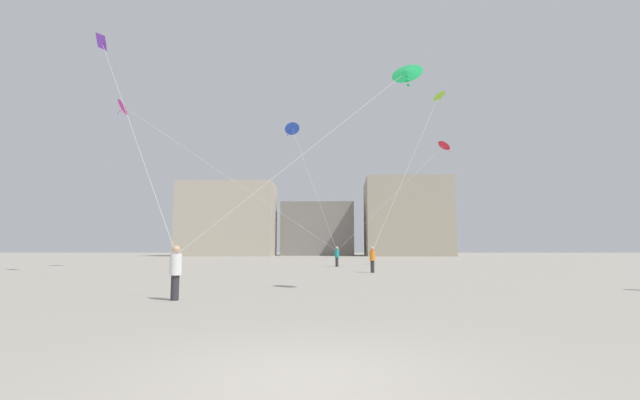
{
  "coord_description": "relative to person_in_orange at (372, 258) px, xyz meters",
  "views": [
    {
      "loc": [
        0.21,
        -5.32,
        1.5
      ],
      "look_at": [
        0.0,
        18.58,
        4.13
      ],
      "focal_mm": 24.7,
      "sensor_mm": 36.0,
      "label": 1
    }
  ],
  "objects": [
    {
      "name": "kite_emerald_diamond",
      "position": [
        -0.19,
        -12.9,
        6.62
      ],
      "size": [
        7.85,
        2.28,
        6.74
      ],
      "color": "green"
    },
    {
      "name": "kite_lime_diamond",
      "position": [
        5.83,
        5.4,
        12.23
      ],
      "size": [
        6.61,
        6.19,
        12.3
      ],
      "color": "#8CD12D"
    },
    {
      "name": "kite_magenta_diamond",
      "position": [
        -18.74,
        6.16,
        11.69
      ],
      "size": [
        17.68,
        3.59,
        12.0
      ],
      "color": "#D12899"
    },
    {
      "name": "ground_plane",
      "position": [
        -3.22,
        -22.19,
        -0.88
      ],
      "size": [
        300.0,
        300.0,
        0.0
      ],
      "primitive_type": "plane",
      "color": "#9E9689"
    },
    {
      "name": "person_in_orange",
      "position": [
        0.0,
        0.0,
        0.0
      ],
      "size": [
        0.35,
        0.35,
        1.61
      ],
      "rotation": [
        0.0,
        0.0,
        1.64
      ],
      "color": "#2D2D33",
      "rests_on": "ground_plane"
    },
    {
      "name": "building_centre_hall",
      "position": [
        -4.22,
        67.98,
        4.68
      ],
      "size": [
        15.55,
        11.91,
        11.13
      ],
      "color": "gray",
      "rests_on": "ground_plane"
    },
    {
      "name": "kite_violet_delta",
      "position": [
        -16.29,
        -2.31,
        12.78
      ],
      "size": [
        9.93,
        13.42,
        13.19
      ],
      "color": "purple"
    },
    {
      "name": "building_right_hall",
      "position": [
        13.78,
        62.39,
        6.82
      ],
      "size": [
        17.13,
        16.4,
        15.41
      ],
      "color": "#A39984",
      "rests_on": "ground_plane"
    },
    {
      "name": "person_in_white",
      "position": [
        -7.33,
        -14.59,
        -0.02
      ],
      "size": [
        0.34,
        0.34,
        1.58
      ],
      "rotation": [
        0.0,
        0.0,
        4.55
      ],
      "color": "#2D2D33",
      "rests_on": "ground_plane"
    },
    {
      "name": "person_in_teal",
      "position": [
        -1.94,
        8.88,
        0.02
      ],
      "size": [
        0.36,
        0.36,
        1.65
      ],
      "rotation": [
        0.0,
        0.0,
        2.23
      ],
      "color": "#2D2D33",
      "rests_on": "ground_plane"
    },
    {
      "name": "kite_crimson_diamond",
      "position": [
        7.65,
        10.87,
        9.68
      ],
      "size": [
        10.33,
        2.73,
        9.77
      ],
      "color": "red"
    },
    {
      "name": "kite_cobalt_diamond",
      "position": [
        -5.9,
        11.8,
        11.52
      ],
      "size": [
        4.81,
        3.68,
        11.69
      ],
      "color": "blue"
    },
    {
      "name": "building_left_hall",
      "position": [
        -22.22,
        60.03,
        6.34
      ],
      "size": [
        18.51,
        10.54,
        14.45
      ],
      "color": "#B2A893",
      "rests_on": "ground_plane"
    }
  ]
}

